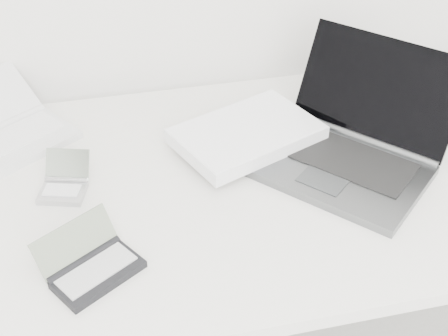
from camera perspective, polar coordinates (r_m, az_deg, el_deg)
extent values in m
cube|color=white|center=(1.34, 0.86, -1.36)|extent=(1.60, 0.80, 0.03)
cylinder|color=silver|center=(2.08, 18.83, -0.37)|extent=(0.04, 0.04, 0.70)
cube|color=#5A5C5F|center=(1.36, 10.21, -0.11)|extent=(0.43, 0.44, 0.02)
cube|color=black|center=(1.38, 10.92, 0.98)|extent=(0.30, 0.31, 0.00)
cube|color=black|center=(1.44, 13.93, 7.01)|extent=(0.32, 0.34, 0.21)
cylinder|color=#5A5C5F|center=(1.45, 12.49, 2.63)|extent=(0.25, 0.28, 0.02)
cube|color=#3C3F41|center=(1.31, 8.97, -1.15)|extent=(0.11, 0.11, 0.00)
cube|color=white|center=(1.41, 2.08, 3.11)|extent=(0.36, 0.31, 0.03)
cube|color=white|center=(1.40, 2.10, 3.68)|extent=(0.36, 0.30, 0.00)
cube|color=silver|center=(1.50, -18.09, 2.27)|extent=(0.28, 0.26, 0.02)
cube|color=silver|center=(1.51, -18.47, 2.81)|extent=(0.22, 0.19, 0.00)
cylinder|color=silver|center=(1.56, -19.67, 3.64)|extent=(0.20, 0.14, 0.02)
cube|color=#B4B5B9|center=(1.33, -14.55, -2.23)|extent=(0.11, 0.09, 0.01)
cube|color=silver|center=(1.32, -14.60, -1.96)|extent=(0.08, 0.06, 0.00)
cube|color=#97A497|center=(1.35, -14.12, 0.36)|extent=(0.10, 0.07, 0.06)
cylinder|color=#B4B5B9|center=(1.35, -14.19, -1.07)|extent=(0.09, 0.04, 0.01)
cube|color=black|center=(1.14, -11.40, -9.55)|extent=(0.17, 0.15, 0.01)
cube|color=#A1A1A1|center=(1.13, -11.58, -9.13)|extent=(0.15, 0.12, 0.00)
cube|color=slate|center=(1.15, -13.48, -6.56)|extent=(0.15, 0.12, 0.07)
cylinder|color=black|center=(1.16, -12.65, -8.21)|extent=(0.14, 0.09, 0.02)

